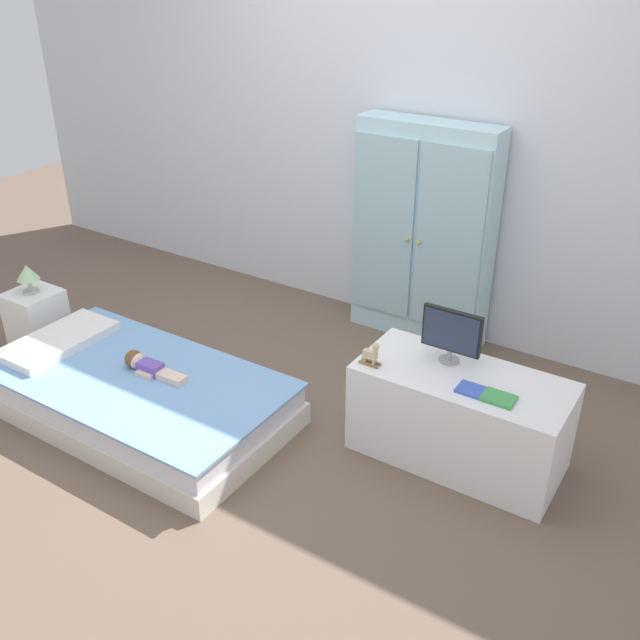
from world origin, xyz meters
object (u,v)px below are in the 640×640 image
Objects in this scene: table_lamp at (27,274)px; rocking_horse_toy at (372,354)px; book_blue at (471,390)px; wardrobe at (422,234)px; book_green at (499,398)px; doll at (144,364)px; tv_monitor at (451,333)px; nightstand at (37,320)px; bed at (139,396)px; tv_stand at (459,417)px.

rocking_horse_toy is at bearing 6.66° from table_lamp.
rocking_horse_toy is 0.49m from book_blue.
rocking_horse_toy reaches higher than table_lamp.
wardrobe is 1.24m from rocking_horse_toy.
wardrobe is 11.53× the size of book_blue.
book_green is (0.13, 0.00, 0.00)m from book_blue.
table_lamp is at bearing -173.55° from book_blue.
tv_monitor reaches higher than doll.
doll is 2.75× the size of book_green.
tv_monitor is (1.44, 0.60, 0.34)m from doll.
rocking_horse_toy reaches higher than nightstand.
tv_monitor is at bearing 11.02° from nightstand.
rocking_horse_toy reaches higher than doll.
bed is 1.91m from wardrobe.
bed is at bearing -9.81° from nightstand.
wardrobe is at bearing 104.87° from rocking_horse_toy.
wardrobe reaches higher than tv_monitor.
table_lamp is 2.21m from rocking_horse_toy.
book_green is (0.20, -0.10, 0.24)m from tv_stand.
book_green reaches higher than doll.
doll is 1.23m from rocking_horse_toy.
table_lamp reaches higher than book_blue.
wardrobe is 9.57× the size of book_green.
table_lamp reaches higher than doll.
wardrobe is at bearing 61.90° from doll.
book_green is at bearing 13.47° from doll.
wardrobe is at bearing 129.08° from book_green.
tv_stand is at bearing -35.42° from tv_monitor.
doll reaches higher than bed.
table_lamp reaches higher than book_green.
wardrobe is 1.48m from book_green.
table_lamp is at bearing 0.00° from nightstand.
doll is 1.08m from table_lamp.
wardrobe is at bearing 122.53° from tv_monitor.
wardrobe is (0.84, 1.62, 0.56)m from bed.
book_green is (1.76, 0.48, 0.36)m from bed.
doll is 3.19× the size of rocking_horse_toy.
book_green is (0.93, -1.14, -0.20)m from wardrobe.
rocking_horse_toy is (2.20, 0.26, 0.03)m from table_lamp.
rocking_horse_toy is at bearing -75.13° from wardrobe.
book_blue reaches higher than bed.
tv_monitor is 0.39m from rocking_horse_toy.
rocking_horse_toy is at bearing -174.53° from book_blue.
rocking_horse_toy is at bearing -159.71° from tv_stand.
tv_monitor is at bearing 149.87° from book_green.
tv_monitor is at bearing 22.70° from doll.
table_lamp is at bearing -168.98° from tv_monitor.
tv_monitor is at bearing 11.02° from table_lamp.
tv_stand is 0.34m from book_green.
nightstand is at bearing 0.00° from table_lamp.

